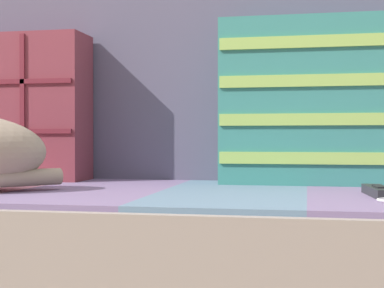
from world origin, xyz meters
TOP-DOWN VIEW (x-y plane):
  - couch at (0.00, 0.16)m, footprint 1.95×0.78m
  - sofa_backrest at (0.00, 0.48)m, footprint 1.91×0.14m
  - throw_pillow_quilted at (-0.48, 0.33)m, footprint 0.42×0.14m
  - throw_pillow_striped at (0.33, 0.33)m, footprint 0.46×0.14m
  - game_remote_far at (0.44, 0.05)m, footprint 0.06×0.21m

SIDE VIEW (x-z plane):
  - couch at x=0.00m, z-range 0.00..0.40m
  - game_remote_far at x=0.44m, z-range 0.40..0.42m
  - throw_pillow_quilted at x=-0.48m, z-range 0.40..0.79m
  - throw_pillow_striped at x=0.33m, z-range 0.40..0.80m
  - sofa_backrest at x=0.00m, z-range 0.40..0.92m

